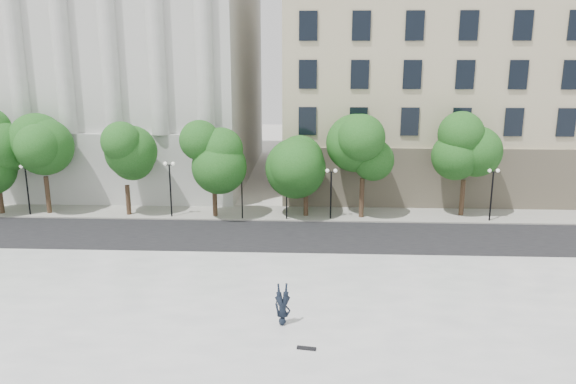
# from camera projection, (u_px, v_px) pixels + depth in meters

# --- Properties ---
(plaza) EXTENTS (44.00, 22.00, 0.45)m
(plaza) POSITION_uv_depth(u_px,v_px,m) (206.00, 347.00, 23.79)
(plaza) COLOR white
(plaza) RESTS_ON ground
(street) EXTENTS (60.00, 8.00, 0.02)m
(street) POSITION_uv_depth(u_px,v_px,m) (247.00, 238.00, 38.38)
(street) COLOR black
(street) RESTS_ON ground
(far_sidewalk) EXTENTS (60.00, 4.00, 0.12)m
(far_sidewalk) POSITION_uv_depth(u_px,v_px,m) (256.00, 213.00, 44.18)
(far_sidewalk) COLOR #A09E94
(far_sidewalk) RESTS_ON ground
(building_west) EXTENTS (31.50, 27.65, 25.60)m
(building_west) POSITION_uv_depth(u_px,v_px,m) (99.00, 47.00, 55.94)
(building_west) COLOR beige
(building_west) RESTS_ON ground
(building_east) EXTENTS (36.00, 26.15, 23.00)m
(building_east) POSITION_uv_depth(u_px,v_px,m) (472.00, 65.00, 55.06)
(building_east) COLOR #BBAE8E
(building_east) RESTS_ON ground
(traffic_light_west) EXTENTS (0.78, 1.90, 4.25)m
(traffic_light_west) POSITION_uv_depth(u_px,v_px,m) (241.00, 172.00, 41.67)
(traffic_light_west) COLOR black
(traffic_light_west) RESTS_ON ground
(traffic_light_east) EXTENTS (0.66, 1.58, 4.12)m
(traffic_light_east) POSITION_uv_depth(u_px,v_px,m) (287.00, 174.00, 41.56)
(traffic_light_east) COLOR black
(traffic_light_east) RESTS_ON ground
(person_lying) EXTENTS (0.82, 2.00, 0.53)m
(person_lying) POSITION_uv_depth(u_px,v_px,m) (283.00, 319.00, 25.22)
(person_lying) COLOR black
(person_lying) RESTS_ON plaza
(skateboard) EXTENTS (0.82, 0.32, 0.08)m
(skateboard) POSITION_uv_depth(u_px,v_px,m) (306.00, 348.00, 23.17)
(skateboard) COLOR black
(skateboard) RESTS_ON plaza
(street_trees) EXTENTS (39.69, 4.99, 7.76)m
(street_trees) POSITION_uv_depth(u_px,v_px,m) (201.00, 152.00, 42.36)
(street_trees) COLOR #382619
(street_trees) RESTS_ON ground
(lamp_posts) EXTENTS (36.06, 0.28, 4.38)m
(lamp_posts) POSITION_uv_depth(u_px,v_px,m) (252.00, 182.00, 42.15)
(lamp_posts) COLOR black
(lamp_posts) RESTS_ON ground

